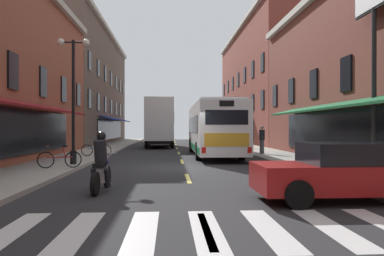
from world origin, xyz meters
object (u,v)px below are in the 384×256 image
billboard_sign (374,18)px  pedestrian_near (238,136)px  sedan_mid (350,171)px  street_lamp_twin (73,95)px  transit_bus (213,128)px  sedan_near (161,137)px  motorcycle_rider (101,166)px  bicycle_mid (96,150)px  box_truck (160,123)px  bicycle_near (60,159)px  pedestrian_mid (262,139)px

billboard_sign → pedestrian_near: billboard_sign is taller
sedan_mid → street_lamp_twin: (-8.62, 8.14, 2.52)m
transit_bus → sedan_near: (-3.78, 20.12, -1.02)m
pedestrian_near → street_lamp_twin: bearing=-55.3°
motorcycle_rider → bicycle_mid: bearing=101.7°
sedan_near → bicycle_mid: sedan_near is taller
box_truck → bicycle_near: box_truck is taller
box_truck → sedan_near: (-0.14, 9.69, -1.47)m
street_lamp_twin → pedestrian_mid: bearing=31.2°
pedestrian_near → box_truck: bearing=-135.4°
street_lamp_twin → pedestrian_near: bearing=53.7°
box_truck → transit_bus: bearing=-70.8°
pedestrian_mid → street_lamp_twin: bearing=-100.8°
sedan_mid → box_truck: bearing=101.9°
motorcycle_rider → bicycle_mid: 11.59m
transit_bus → bicycle_mid: bearing=-168.5°
bicycle_near → street_lamp_twin: size_ratio=0.30×
motorcycle_rider → pedestrian_near: 21.33m
transit_bus → bicycle_near: (-7.16, -7.88, -1.22)m
sedan_mid → bicycle_mid: 15.59m
billboard_sign → street_lamp_twin: bearing=164.7°
bicycle_near → bicycle_mid: size_ratio=0.99×
transit_bus → sedan_near: transit_bus is taller
transit_bus → pedestrian_mid: 3.11m
bicycle_mid → sedan_near: bearing=81.6°
sedan_mid → pedestrian_mid: bearing=84.2°
sedan_near → motorcycle_rider: (-0.83, -32.88, 0.01)m
transit_bus → sedan_near: 20.50m
billboard_sign → pedestrian_near: 17.57m
billboard_sign → motorcycle_rider: (-9.56, -3.17, -5.17)m
motorcycle_rider → bicycle_near: size_ratio=1.22×
motorcycle_rider → street_lamp_twin: bearing=110.4°
bicycle_near → pedestrian_near: 18.13m
transit_bus → motorcycle_rider: size_ratio=5.43×
transit_bus → sedan_mid: 14.57m
bicycle_mid → box_truck: bearing=74.3°
motorcycle_rider → pedestrian_near: size_ratio=1.17×
sedan_mid → pedestrian_mid: (1.43, 14.23, 0.34)m
sedan_near → pedestrian_mid: 21.45m
bicycle_mid → pedestrian_near: 13.10m
pedestrian_mid → motorcycle_rider: bearing=-73.4°
motorcycle_rider → pedestrian_near: (7.52, 19.95, 0.38)m
transit_bus → bicycle_mid: transit_bus is taller
pedestrian_near → sedan_near: bearing=-171.7°
box_truck → pedestrian_mid: bearing=-58.0°
sedan_mid → bicycle_mid: (-8.55, 13.04, -0.21)m
billboard_sign → motorcycle_rider: bearing=-161.7°
sedan_near → bicycle_mid: 21.77m
bicycle_mid → street_lamp_twin: size_ratio=0.31×
sedan_near → street_lamp_twin: size_ratio=0.85×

